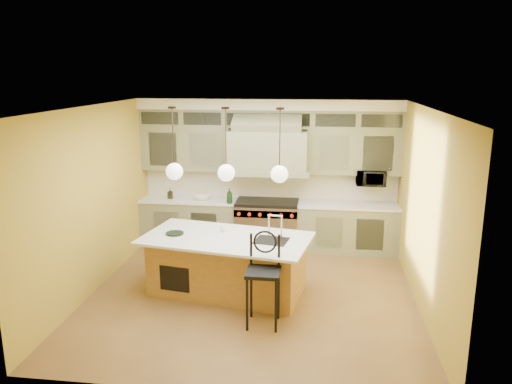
# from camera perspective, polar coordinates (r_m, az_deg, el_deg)

# --- Properties ---
(floor) EXTENTS (5.00, 5.00, 0.00)m
(floor) POSITION_cam_1_polar(r_m,az_deg,el_deg) (7.97, -0.42, -11.61)
(floor) COLOR brown
(floor) RESTS_ON ground
(ceiling) EXTENTS (5.00, 5.00, 0.00)m
(ceiling) POSITION_cam_1_polar(r_m,az_deg,el_deg) (7.23, -0.46, 9.67)
(ceiling) COLOR white
(ceiling) RESTS_ON wall_back
(wall_back) EXTENTS (5.00, 0.00, 5.00)m
(wall_back) POSITION_cam_1_polar(r_m,az_deg,el_deg) (9.89, 1.52, 2.26)
(wall_back) COLOR #B19430
(wall_back) RESTS_ON ground
(wall_front) EXTENTS (5.00, 0.00, 5.00)m
(wall_front) POSITION_cam_1_polar(r_m,az_deg,el_deg) (5.13, -4.26, -8.74)
(wall_front) COLOR #B19430
(wall_front) RESTS_ON ground
(wall_left) EXTENTS (0.00, 5.00, 5.00)m
(wall_left) POSITION_cam_1_polar(r_m,az_deg,el_deg) (8.18, -18.06, -0.84)
(wall_left) COLOR #B19430
(wall_left) RESTS_ON ground
(wall_right) EXTENTS (0.00, 5.00, 5.00)m
(wall_right) POSITION_cam_1_polar(r_m,az_deg,el_deg) (7.56, 18.69, -2.05)
(wall_right) COLOR #B19430
(wall_right) RESTS_ON ground
(back_cabinetry) EXTENTS (5.00, 0.77, 2.90)m
(back_cabinetry) POSITION_cam_1_polar(r_m,az_deg,el_deg) (9.63, 1.36, 1.83)
(back_cabinetry) COLOR gray
(back_cabinetry) RESTS_ON floor
(range) EXTENTS (1.20, 0.74, 0.96)m
(range) POSITION_cam_1_polar(r_m,az_deg,el_deg) (9.79, 1.27, -3.70)
(range) COLOR silver
(range) RESTS_ON floor
(kitchen_island) EXTENTS (2.73, 1.76, 1.35)m
(kitchen_island) POSITION_cam_1_polar(r_m,az_deg,el_deg) (7.90, -3.24, -8.16)
(kitchen_island) COLOR olive
(kitchen_island) RESTS_ON floor
(counter_stool) EXTENTS (0.46, 0.46, 1.30)m
(counter_stool) POSITION_cam_1_polar(r_m,az_deg,el_deg) (6.83, 0.87, -9.22)
(counter_stool) COLOR black
(counter_stool) RESTS_ON floor
(microwave) EXTENTS (0.54, 0.37, 0.30)m
(microwave) POSITION_cam_1_polar(r_m,az_deg,el_deg) (9.65, 12.98, 1.62)
(microwave) COLOR black
(microwave) RESTS_ON back_cabinetry
(oil_bottle_a) EXTENTS (0.12, 0.12, 0.30)m
(oil_bottle_a) POSITION_cam_1_polar(r_m,az_deg,el_deg) (9.51, -3.04, -0.44)
(oil_bottle_a) COLOR black
(oil_bottle_a) RESTS_ON back_cabinetry
(oil_bottle_b) EXTENTS (0.09, 0.10, 0.21)m
(oil_bottle_b) POSITION_cam_1_polar(r_m,az_deg,el_deg) (10.03, -9.77, -0.16)
(oil_bottle_b) COLOR black
(oil_bottle_b) RESTS_ON back_cabinetry
(fruit_bowl) EXTENTS (0.32, 0.32, 0.08)m
(fruit_bowl) POSITION_cam_1_polar(r_m,az_deg,el_deg) (9.87, -6.10, -0.65)
(fruit_bowl) COLOR white
(fruit_bowl) RESTS_ON back_cabinetry
(cup) EXTENTS (0.12, 0.12, 0.11)m
(cup) POSITION_cam_1_polar(r_m,az_deg,el_deg) (7.94, -3.74, -4.20)
(cup) COLOR white
(cup) RESTS_ON kitchen_island
(pendant_left) EXTENTS (0.26, 0.26, 1.11)m
(pendant_left) POSITION_cam_1_polar(r_m,az_deg,el_deg) (7.67, -9.31, 2.55)
(pendant_left) COLOR #2D2319
(pendant_left) RESTS_ON ceiling
(pendant_center) EXTENTS (0.26, 0.26, 1.11)m
(pendant_center) POSITION_cam_1_polar(r_m,az_deg,el_deg) (7.48, -3.42, 2.43)
(pendant_center) COLOR #2D2319
(pendant_center) RESTS_ON ceiling
(pendant_right) EXTENTS (0.26, 0.26, 1.11)m
(pendant_right) POSITION_cam_1_polar(r_m,az_deg,el_deg) (7.38, 2.70, 2.27)
(pendant_right) COLOR #2D2319
(pendant_right) RESTS_ON ceiling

